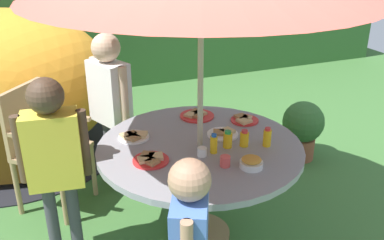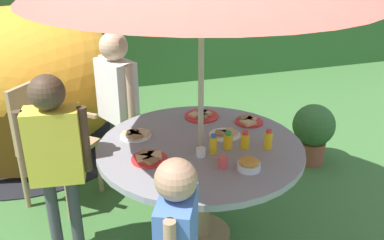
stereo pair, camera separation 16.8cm
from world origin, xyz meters
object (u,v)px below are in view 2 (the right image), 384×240
at_px(cup_far, 223,162).
at_px(wooden_chair, 49,136).
at_px(juice_bottle_center_front, 213,145).
at_px(cup_near, 201,152).
at_px(snack_bowl, 249,164).
at_px(dome_tent, 23,82).
at_px(child_in_blue_shirt, 177,237).
at_px(plate_mid_right, 225,134).
at_px(juice_bottle_near_left, 228,141).
at_px(child_in_white_shirt, 117,91).
at_px(garden_table, 200,160).
at_px(plate_near_right, 136,135).
at_px(potted_plant, 313,130).
at_px(plate_front_edge, 201,115).
at_px(plate_back_edge, 248,121).
at_px(child_in_yellow_shirt, 55,146).
at_px(plate_mid_left, 149,158).
at_px(juice_bottle_far_right, 245,140).
at_px(juice_bottle_far_left, 268,140).

bearing_deg(cup_far, wooden_chair, 131.28).
height_order(wooden_chair, juice_bottle_center_front, wooden_chair).
bearing_deg(wooden_chair, cup_near, -95.90).
height_order(snack_bowl, juice_bottle_center_front, juice_bottle_center_front).
distance_m(wooden_chair, dome_tent, 1.06).
bearing_deg(child_in_blue_shirt, plate_mid_right, -7.91).
xyz_separation_m(juice_bottle_near_left, cup_far, (-0.12, -0.22, -0.02)).
distance_m(child_in_white_shirt, child_in_blue_shirt, 1.74).
height_order(garden_table, plate_near_right, plate_near_right).
bearing_deg(potted_plant, plate_front_edge, -167.45).
xyz_separation_m(plate_front_edge, juice_bottle_center_front, (-0.12, -0.57, 0.05)).
height_order(plate_front_edge, juice_bottle_near_left, juice_bottle_near_left).
xyz_separation_m(snack_bowl, plate_back_edge, (0.28, 0.62, -0.02)).
bearing_deg(snack_bowl, juice_bottle_center_front, 117.53).
relative_size(potted_plant, child_in_yellow_shirt, 0.45).
xyz_separation_m(potted_plant, plate_mid_left, (-1.72, -0.80, 0.42)).
distance_m(dome_tent, plate_mid_left, 2.11).
distance_m(plate_front_edge, juice_bottle_far_right, 0.57).
height_order(garden_table, plate_back_edge, plate_back_edge).
relative_size(child_in_yellow_shirt, cup_near, 21.15).
bearing_deg(plate_near_right, child_in_yellow_shirt, -166.20).
bearing_deg(plate_front_edge, plate_near_right, -161.27).
xyz_separation_m(garden_table, plate_near_right, (-0.38, 0.26, 0.13)).
xyz_separation_m(snack_bowl, cup_far, (-0.14, 0.07, 0.00)).
xyz_separation_m(child_in_yellow_shirt, plate_near_right, (0.53, 0.13, -0.06)).
bearing_deg(cup_near, plate_front_edge, 70.86).
bearing_deg(plate_back_edge, plate_mid_right, -148.44).
xyz_separation_m(wooden_chair, plate_back_edge, (1.42, -0.60, 0.19)).
bearing_deg(juice_bottle_near_left, snack_bowl, -86.67).
bearing_deg(juice_bottle_far_left, juice_bottle_center_front, 173.13).
xyz_separation_m(dome_tent, cup_far, (1.21, -2.17, 0.08)).
bearing_deg(garden_table, child_in_blue_shirt, -115.55).
bearing_deg(plate_front_edge, potted_plant, 12.55).
distance_m(plate_back_edge, plate_mid_left, 0.88).
bearing_deg(plate_mid_left, cup_near, -9.34).
relative_size(dome_tent, potted_plant, 4.14).
bearing_deg(cup_near, potted_plant, 31.29).
distance_m(plate_mid_left, juice_bottle_far_right, 0.63).
relative_size(plate_back_edge, juice_bottle_center_front, 1.58).
relative_size(juice_bottle_near_left, juice_bottle_center_front, 0.89).
distance_m(plate_front_edge, plate_mid_left, 0.74).
height_order(child_in_white_shirt, juice_bottle_center_front, child_in_white_shirt).
relative_size(dome_tent, juice_bottle_center_front, 18.21).
height_order(garden_table, juice_bottle_center_front, juice_bottle_center_front).
bearing_deg(juice_bottle_far_right, plate_mid_right, 106.25).
xyz_separation_m(potted_plant, plate_mid_right, (-1.15, -0.63, 0.42)).
relative_size(child_in_white_shirt, plate_mid_left, 5.87).
relative_size(plate_mid_right, juice_bottle_center_front, 1.65).
xyz_separation_m(wooden_chair, plate_near_right, (0.59, -0.57, 0.19)).
height_order(wooden_chair, child_in_yellow_shirt, child_in_yellow_shirt).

